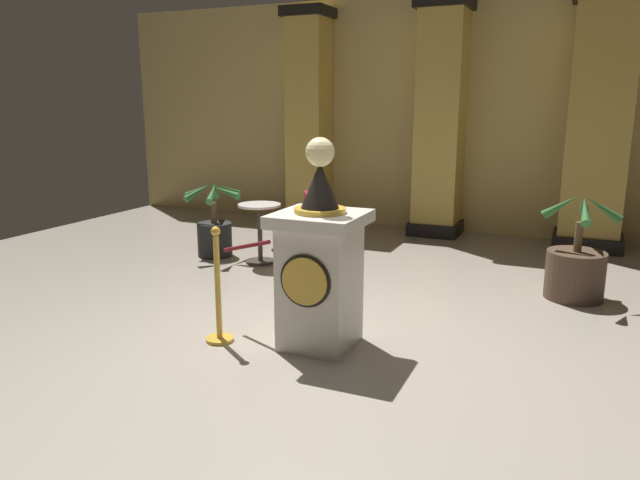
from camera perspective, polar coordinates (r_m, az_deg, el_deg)
The scene contains 13 objects.
ground_plane at distance 5.39m, azimuth -0.24°, elevation -8.96°, with size 11.75×11.75×0.00m, color #9E9384.
back_wall at distance 9.78m, azimuth 11.95°, elevation 11.55°, with size 11.75×0.16×3.64m, color tan.
pedestal_clock at distance 4.94m, azimuth -0.02°, elevation -2.49°, with size 0.71×0.71×1.75m.
stanchion_near at distance 5.97m, azimuth 0.16°, elevation -3.13°, with size 0.24×0.24×1.02m.
stanchion_far at distance 5.20m, azimuth -9.66°, elevation -5.86°, with size 0.24×0.24×1.01m.
velvet_rope at distance 5.45m, azimuth -4.48°, elevation -0.07°, with size 0.83×0.85×0.22m.
column_left at distance 10.09m, azimuth -1.04°, elevation 11.37°, with size 0.73×0.73×3.49m.
column_right at distance 9.17m, azimuth 25.05°, elevation 10.02°, with size 0.96×0.96×3.49m.
column_centre_rear at distance 9.39m, azimuth 11.40°, elevation 11.01°, with size 0.79×0.79×3.49m.
potted_palm_left at distance 8.10m, azimuth -10.03°, elevation 1.00°, with size 0.82×0.73×1.06m.
potted_palm_right at distance 6.79m, azimuth 23.17°, elevation -2.58°, with size 0.79×0.79×1.13m.
cafe_table at distance 7.64m, azimuth -5.76°, elevation 1.36°, with size 0.54×0.54×0.77m.
cafe_chair_red at distance 7.24m, azimuth -1.96°, elevation 1.48°, with size 0.54×0.54×0.96m.
Camera 1 is at (2.03, -4.57, 2.01)m, focal length 33.58 mm.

